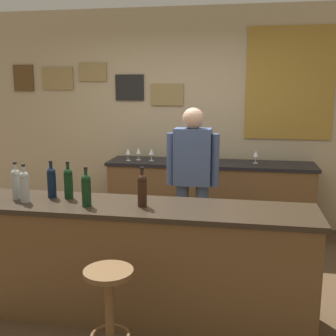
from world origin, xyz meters
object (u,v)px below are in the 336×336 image
object	(u,v)px
wine_bottle_a	(16,183)
wine_bottle_e	(86,189)
wine_bottle_b	(24,185)
wine_glass_d	(256,154)
wine_bottle_c	(52,181)
wine_glass_a	(128,152)
wine_bottle_d	(68,182)
bartender	(192,177)
wine_bottle_f	(142,189)
wine_glass_b	(138,151)
bar_stool	(109,302)
wine_glass_c	(151,152)

from	to	relation	value
wine_bottle_a	wine_bottle_e	size ratio (longest dim) A/B	1.00
wine_bottle_e	wine_bottle_b	bearing A→B (deg)	177.86
wine_bottle_a	wine_glass_d	xyz separation A→B (m)	(1.94, 2.10, -0.05)
wine_bottle_c	wine_glass_a	size ratio (longest dim) A/B	1.97
wine_bottle_b	wine_bottle_d	world-z (taller)	same
bartender	wine_glass_a	bearing A→B (deg)	133.75
bartender	wine_bottle_f	distance (m)	1.07
wine_glass_b	wine_glass_d	xyz separation A→B (m)	(1.46, 0.04, 0.00)
bar_stool	wine_bottle_a	xyz separation A→B (m)	(-0.98, 0.65, 0.60)
wine_bottle_d	wine_bottle_c	bearing A→B (deg)	176.94
wine_bottle_f	wine_glass_b	distance (m)	2.15
wine_bottle_a	wine_bottle_b	xyz separation A→B (m)	(0.11, -0.07, 0.00)
wine_bottle_b	bartender	bearing A→B (deg)	42.17
wine_glass_d	wine_bottle_d	bearing A→B (deg)	-127.58
wine_bottle_f	wine_bottle_e	bearing A→B (deg)	-170.24
wine_bottle_d	wine_glass_b	distance (m)	1.96
bar_stool	wine_bottle_c	size ratio (longest dim) A/B	2.22
wine_glass_c	wine_glass_b	bearing A→B (deg)	173.24
wine_bottle_d	wine_glass_d	size ratio (longest dim) A/B	1.97
wine_glass_a	wine_glass_c	distance (m)	0.29
bartender	wine_bottle_d	distance (m)	1.29
bartender	wine_glass_a	size ratio (longest dim) A/B	10.45
bar_stool	wine_bottle_e	xyz separation A→B (m)	(-0.35, 0.56, 0.60)
wine_glass_a	wine_bottle_b	bearing A→B (deg)	-97.22
bar_stool	bartender	bearing A→B (deg)	78.90
wine_bottle_c	wine_glass_a	distance (m)	1.89
wine_bottle_e	wine_glass_b	size ratio (longest dim) A/B	1.97
wine_bottle_b	wine_bottle_c	bearing A→B (deg)	50.85
bar_stool	wine_glass_a	size ratio (longest dim) A/B	4.39
bartender	wine_bottle_a	world-z (taller)	bartender
bartender	wine_glass_d	size ratio (longest dim) A/B	10.45
bar_stool	wine_glass_a	distance (m)	2.77
wine_bottle_c	wine_glass_c	size ratio (longest dim) A/B	1.97
bar_stool	wine_bottle_f	xyz separation A→B (m)	(0.07, 0.63, 0.60)
wine_bottle_e	wine_bottle_c	bearing A→B (deg)	152.53
wine_bottle_b	wine_glass_a	bearing A→B (deg)	82.78
bartender	wine_bottle_a	bearing A→B (deg)	-142.18
bartender	wine_bottle_c	distance (m)	1.40
wine_bottle_a	wine_glass_a	xyz separation A→B (m)	(0.37, 1.99, -0.05)
wine_bottle_e	wine_glass_a	world-z (taller)	wine_bottle_e
wine_glass_b	wine_glass_c	xyz separation A→B (m)	(0.17, -0.02, 0.00)
wine_bottle_d	wine_glass_d	xyz separation A→B (m)	(1.54, 2.00, -0.05)
wine_glass_d	wine_bottle_a	bearing A→B (deg)	-132.79
wine_bottle_c	wine_bottle_f	size ratio (longest dim) A/B	1.00
wine_bottle_c	wine_bottle_e	distance (m)	0.42
wine_bottle_a	wine_glass_c	distance (m)	2.15
wine_bottle_b	wine_glass_a	size ratio (longest dim) A/B	1.97
wine_bottle_b	wine_glass_a	distance (m)	2.08
wine_glass_c	wine_bottle_c	bearing A→B (deg)	-101.90
wine_bottle_c	wine_bottle_b	bearing A→B (deg)	-129.15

